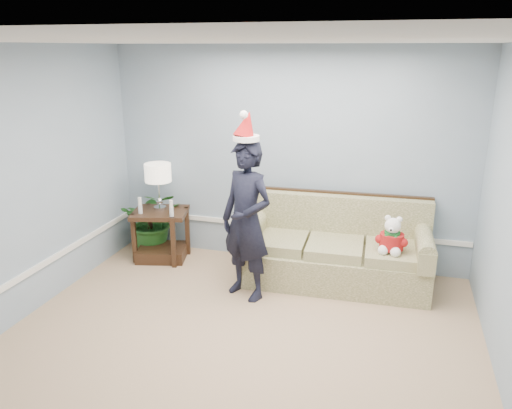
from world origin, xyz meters
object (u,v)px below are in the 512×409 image
object	(u,v)px
sofa	(336,252)
side_table	(162,240)
houseplant	(153,220)
man	(247,221)
teddy_bear	(392,239)
table_lamp	(158,175)

from	to	relation	value
sofa	side_table	bearing A→B (deg)	177.49
houseplant	man	distance (m)	1.87
side_table	teddy_bear	bearing A→B (deg)	-4.86
sofa	side_table	distance (m)	2.27
table_lamp	houseplant	distance (m)	0.72
teddy_bear	houseplant	bearing A→B (deg)	-179.65
sofa	teddy_bear	size ratio (longest dim) A/B	5.11
sofa	man	size ratio (longest dim) A/B	1.23
side_table	man	world-z (taller)	man
houseplant	side_table	bearing A→B (deg)	-44.32
side_table	teddy_bear	world-z (taller)	teddy_bear
sofa	houseplant	xyz separation A→B (m)	(-2.49, 0.22, 0.08)
teddy_bear	sofa	bearing A→B (deg)	167.87
man	houseplant	bearing A→B (deg)	175.40
table_lamp	houseplant	world-z (taller)	table_lamp
side_table	teddy_bear	distance (m)	2.93
sofa	table_lamp	bearing A→B (deg)	175.67
side_table	teddy_bear	xyz separation A→B (m)	(2.89, -0.25, 0.42)
sofa	man	world-z (taller)	man
side_table	houseplant	size ratio (longest dim) A/B	0.92
sofa	table_lamp	world-z (taller)	table_lamp
table_lamp	teddy_bear	bearing A→B (deg)	-6.22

